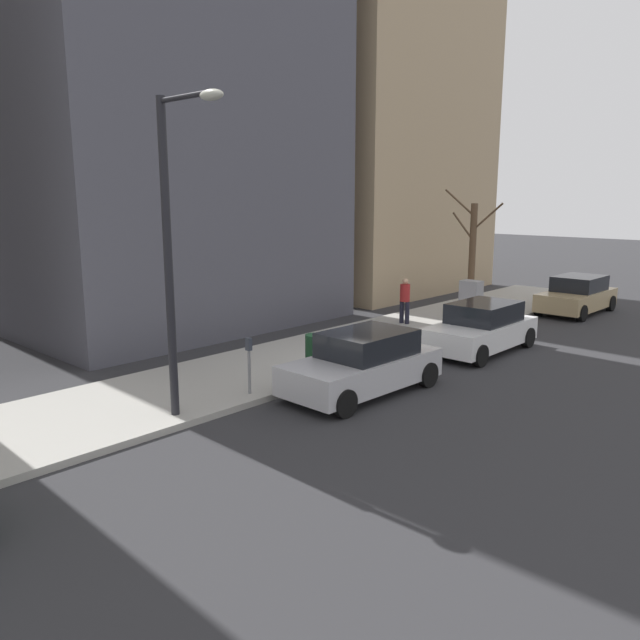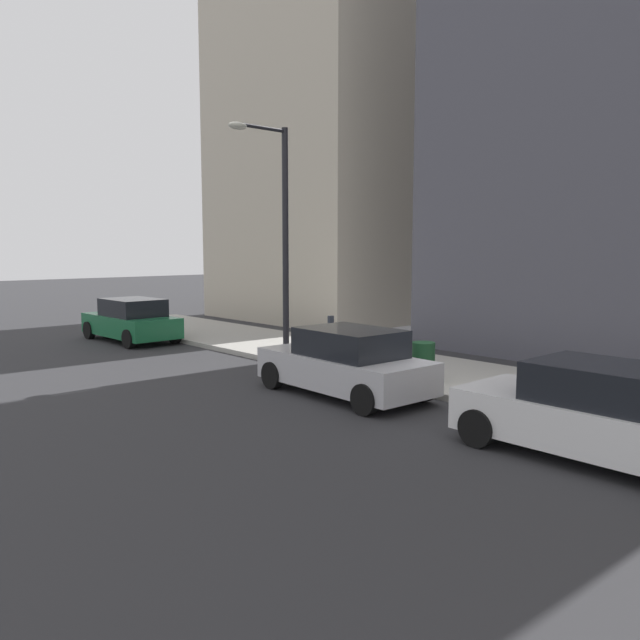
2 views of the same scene
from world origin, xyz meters
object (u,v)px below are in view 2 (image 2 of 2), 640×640
at_px(streetlamp, 278,222).
at_px(office_tower_right, 341,150).
at_px(parked_car_white, 598,413).
at_px(parking_meter, 331,335).
at_px(parked_car_silver, 346,363).
at_px(trash_bin, 423,361).
at_px(parked_car_green, 131,321).

bearing_deg(streetlamp, office_tower_right, 37.87).
relative_size(parked_car_white, parking_meter, 3.11).
bearing_deg(parking_meter, parked_car_silver, -126.24).
bearing_deg(streetlamp, parking_meter, -85.25).
distance_m(parked_car_silver, office_tower_right, 18.04).
xyz_separation_m(parked_car_silver, trash_bin, (2.09, -0.52, -0.14)).
bearing_deg(parked_car_white, trash_bin, 66.91).
height_order(parked_car_white, parking_meter, parked_car_white).
bearing_deg(parked_car_silver, streetlamp, 72.93).
distance_m(parked_car_white, parked_car_silver, 5.67).
relative_size(parked_car_silver, office_tower_right, 0.27).
bearing_deg(parked_car_silver, office_tower_right, 48.40).
relative_size(parked_car_silver, trash_bin, 4.73).
bearing_deg(parked_car_white, streetlamp, 80.90).
bearing_deg(parked_car_green, streetlamp, -80.13).
bearing_deg(trash_bin, parking_meter, 99.27).
relative_size(parked_car_white, office_tower_right, 0.27).
xyz_separation_m(parked_car_white, streetlamp, (1.56, 9.92, 3.28)).
relative_size(parking_meter, trash_bin, 1.50).
bearing_deg(parking_meter, parked_car_white, -102.32).
bearing_deg(parked_car_silver, parking_meter, 55.79).
height_order(trash_bin, office_tower_right, office_tower_right).
xyz_separation_m(parked_car_white, parking_meter, (1.73, 7.91, 0.24)).
bearing_deg(streetlamp, trash_bin, -82.63).
height_order(parked_car_silver, streetlamp, streetlamp).
xyz_separation_m(parked_car_green, parking_meter, (1.49, -8.74, 0.24)).
height_order(parked_car_green, office_tower_right, office_tower_right).
distance_m(streetlamp, office_tower_right, 13.20).
distance_m(parking_meter, streetlamp, 3.65).
bearing_deg(office_tower_right, parking_meter, -135.11).
distance_m(parked_car_green, streetlamp, 7.61).
relative_size(parked_car_silver, parking_meter, 3.16).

